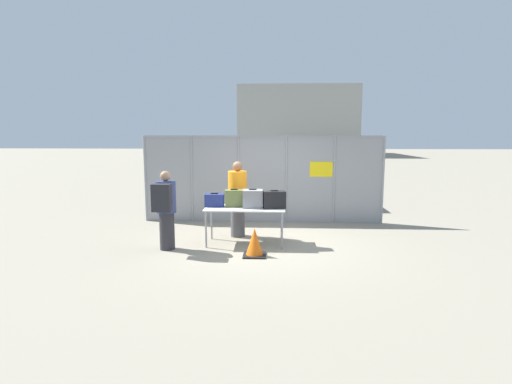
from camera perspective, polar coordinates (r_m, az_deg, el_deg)
The scene contains 12 objects.
ground_plane at distance 8.74m, azimuth 0.38°, elevation -7.38°, with size 120.00×120.00×0.00m, color gray.
fence_section at distance 10.67m, azimuth 0.98°, elevation 2.07°, with size 6.43×0.07×2.33m.
inspection_table at distance 8.57m, azimuth -1.57°, elevation -2.63°, with size 1.70×0.83×0.80m.
suitcase_navy at distance 8.71m, azimuth -5.95°, elevation -1.17°, with size 0.43×0.29×0.30m.
suitcase_olive at distance 8.65m, azimuth -3.13°, elevation -0.90°, with size 0.41×0.27×0.39m.
suitcase_grey at distance 8.53m, azimuth -0.46°, elevation -0.97°, with size 0.43×0.37×0.40m.
suitcase_black at distance 8.44m, azimuth 2.64°, elevation -1.11°, with size 0.50×0.30×0.39m.
traveler_hooded at distance 8.28m, azimuth -12.80°, elevation -2.12°, with size 0.40×0.62×1.62m.
security_worker_near at distance 9.19m, azimuth -2.65°, elevation -0.87°, with size 0.43×0.43×1.74m.
utility_trailer at distance 13.17m, azimuth 9.61°, elevation -0.50°, with size 3.55×2.27×0.64m.
distant_hangar at distance 49.32m, azimuth 5.72°, elevation 9.85°, with size 13.10×12.74×7.68m.
traffic_cone at distance 7.82m, azimuth -0.21°, elevation -7.30°, with size 0.44×0.44×0.55m.
Camera 1 is at (0.38, -8.42, 2.34)m, focal length 28.00 mm.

